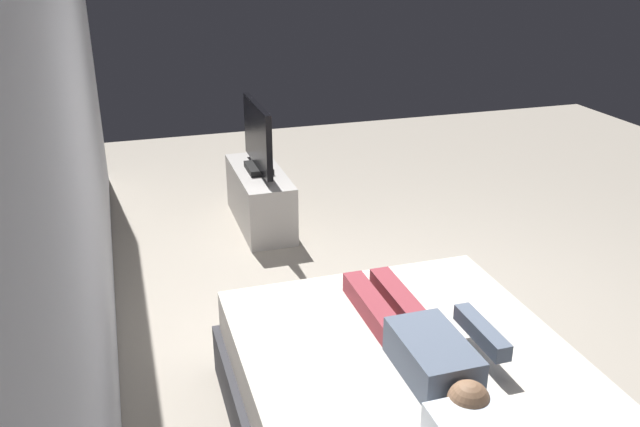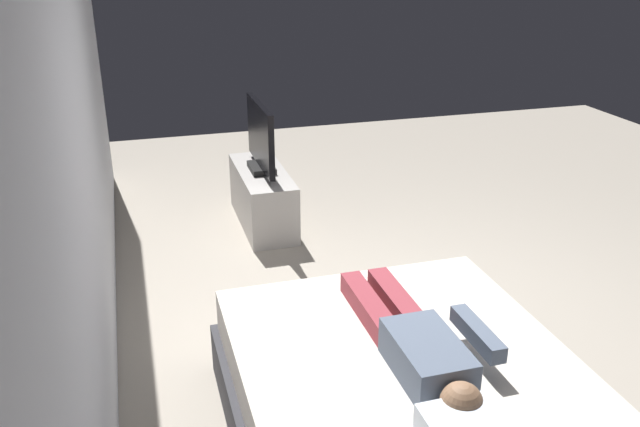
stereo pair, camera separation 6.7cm
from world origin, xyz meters
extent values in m
plane|color=#ADA393|center=(0.00, 0.00, 0.00)|extent=(10.00, 10.00, 0.00)
cube|color=silver|center=(0.40, 1.93, 1.40)|extent=(6.40, 0.10, 2.80)
cube|color=silver|center=(-1.03, 0.51, 0.42)|extent=(1.86, 1.55, 0.24)
cube|color=slate|center=(-1.13, 0.48, 0.63)|extent=(0.48, 0.28, 0.18)
sphere|color=#936B4C|center=(-1.46, 0.48, 0.63)|extent=(0.18, 0.18, 0.18)
cube|color=#993842|center=(-0.59, 0.40, 0.60)|extent=(0.60, 0.11, 0.11)
cube|color=#993842|center=(-0.59, 0.56, 0.60)|extent=(0.60, 0.11, 0.11)
cube|color=slate|center=(-1.07, 0.20, 0.67)|extent=(0.40, 0.08, 0.08)
cube|color=black|center=(-0.85, 0.06, 0.55)|extent=(0.15, 0.04, 0.02)
cube|color=#B7B2AD|center=(1.97, 0.60, 0.25)|extent=(1.10, 0.40, 0.50)
cube|color=black|center=(1.97, 0.60, 0.53)|extent=(0.32, 0.20, 0.05)
cube|color=black|center=(1.97, 0.60, 0.82)|extent=(0.88, 0.05, 0.54)
camera|label=1|loc=(-3.37, 1.71, 2.38)|focal=37.35mm
camera|label=2|loc=(-3.39, 1.64, 2.38)|focal=37.35mm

